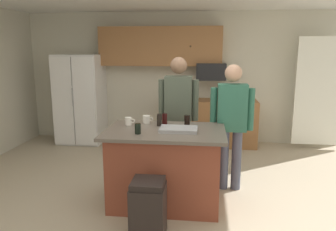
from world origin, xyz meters
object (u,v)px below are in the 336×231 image
Objects in this scene: tumbler_amber at (138,129)px; mug_ceramic_white at (129,121)px; trash_bin at (148,209)px; glass_dark_ale at (159,120)px; microwave_over_range at (211,72)px; serving_tray at (179,129)px; kitchen_island at (165,167)px; person_guest_right at (178,109)px; mug_blue_stoneware at (147,119)px; glass_pilsner at (187,120)px; person_guest_left at (232,119)px; glass_stout_tall at (165,119)px; refrigerator at (80,99)px.

mug_ceramic_white is at bearing 116.63° from tumbler_amber.
glass_dark_ale is at bearing 91.30° from trash_bin.
glass_dark_ale is 1.19m from trash_bin.
serving_tray is (-0.40, -2.66, -0.49)m from microwave_over_range.
kitchen_island is 0.78m from trash_bin.
mug_blue_stoneware is (-0.37, -0.50, -0.04)m from person_guest_right.
glass_pilsner reaches higher than kitchen_island.
kitchen_island is 0.58m from glass_dark_ale.
mug_blue_stoneware is at bearing 89.92° from tumbler_amber.
microwave_over_range is 0.92× the size of trash_bin.
trash_bin is at bearing -66.45° from mug_ceramic_white.
glass_dark_ale is (-0.18, -0.63, -0.02)m from person_guest_right.
person_guest_left is at bearing 73.96° from person_guest_right.
kitchen_island is at bearing -81.70° from glass_stout_tall.
refrigerator reaches higher than mug_ceramic_white.
trash_bin is at bearing -107.55° from glass_pilsner.
refrigerator is 3.02m from glass_dark_ale.
tumbler_amber is 0.54m from mug_blue_stoneware.
kitchen_island is at bearing 84.29° from trash_bin.
glass_stout_tall is at bearing -8.36° from person_guest_right.
microwave_over_range is at bearing 75.31° from glass_stout_tall.
refrigerator is 1.05× the size of person_guest_left.
microwave_over_range is 2.56m from glass_dark_ale.
tumbler_amber is 0.89× the size of glass_stout_tall.
trash_bin is at bearing -79.14° from mug_blue_stoneware.
person_guest_right is at bearing 70.36° from tumbler_amber.
kitchen_island is at bearing -50.94° from refrigerator.
tumbler_amber reaches higher than mug_ceramic_white.
microwave_over_range is at bearing 73.41° from tumbler_amber.
person_guest_right is at bearing -104.78° from microwave_over_range.
glass_stout_tall is 1.02× the size of mug_blue_stoneware.
refrigerator reaches higher than glass_stout_tall.
person_guest_left is 1.12m from mug_blue_stoneware.
glass_dark_ale reaches higher than serving_tray.
mug_blue_stoneware is 1.06× the size of mug_ceramic_white.
refrigerator is 3.37m from serving_tray.
glass_stout_tall is 1.05× the size of glass_pilsner.
kitchen_island is 10.68× the size of mug_blue_stoneware.
glass_stout_tall is at bearing 65.65° from glass_dark_ale.
person_guest_right is 0.66m from glass_dark_ale.
glass_pilsner is (-0.32, -2.37, -0.45)m from microwave_over_range.
person_guest_left is 0.98m from glass_dark_ale.
glass_stout_tall reaches higher than serving_tray.
glass_dark_ale is 0.35× the size of serving_tray.
person_guest_left reaches higher than kitchen_island.
trash_bin is at bearing -100.68° from microwave_over_range.
mug_ceramic_white is (-0.20, 0.41, -0.01)m from tumbler_amber.
refrigerator is 3.48m from person_guest_left.
glass_pilsner is 1.28m from trash_bin.
mug_ceramic_white is 0.29× the size of serving_tray.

